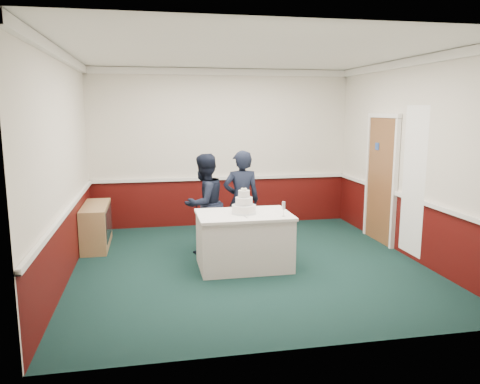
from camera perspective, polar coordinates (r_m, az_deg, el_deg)
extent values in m
plane|color=#112B25|center=(6.94, 1.07, -8.79)|extent=(5.00, 5.00, 0.00)
cube|color=silver|center=(9.04, -2.19, 5.34)|extent=(5.00, 0.05, 3.00)
cube|color=silver|center=(6.56, -20.56, 2.91)|extent=(0.05, 5.00, 3.00)
cube|color=silver|center=(7.53, 19.90, 3.80)|extent=(0.05, 5.00, 3.00)
cube|color=white|center=(6.61, 1.16, 16.41)|extent=(5.00, 5.00, 0.05)
cube|color=#420A08|center=(9.19, -2.15, -1.20)|extent=(5.00, 0.02, 0.90)
cube|color=white|center=(9.10, -2.16, 1.69)|extent=(4.98, 0.05, 0.06)
cube|color=white|center=(9.02, -2.24, 14.42)|extent=(5.00, 0.08, 0.12)
cube|color=olive|center=(8.27, 16.84, 1.33)|extent=(0.05, 0.90, 2.10)
cube|color=#234799|center=(8.33, 16.37, 5.36)|extent=(0.01, 0.12, 0.12)
cube|color=white|center=(7.33, 20.39, 1.24)|extent=(0.02, 0.60, 2.20)
cube|color=#A47F4F|center=(8.08, -17.12, -3.95)|extent=(0.40, 1.20, 0.70)
cube|color=black|center=(8.05, -15.69, -3.57)|extent=(0.01, 1.00, 0.50)
cube|color=white|center=(6.72, 0.47, -6.03)|extent=(1.28, 0.88, 0.76)
cube|color=white|center=(6.62, 0.48, -2.79)|extent=(1.32, 0.92, 0.04)
cylinder|color=white|center=(6.61, 0.48, -2.11)|extent=(0.34, 0.34, 0.12)
cylinder|color=silver|center=(6.62, 0.48, -2.51)|extent=(0.35, 0.35, 0.03)
cylinder|color=white|center=(6.58, 0.48, -1.14)|extent=(0.24, 0.24, 0.11)
cylinder|color=silver|center=(6.59, 0.48, -1.50)|extent=(0.25, 0.25, 0.02)
cylinder|color=white|center=(6.56, 0.48, -0.24)|extent=(0.16, 0.16, 0.10)
cylinder|color=silver|center=(6.57, 0.48, -0.57)|extent=(0.17, 0.17, 0.02)
sphere|color=#EDE5C9|center=(6.55, 0.48, 0.34)|extent=(0.03, 0.03, 0.03)
sphere|color=#EDE5C9|center=(6.57, 0.70, 0.37)|extent=(0.03, 0.03, 0.03)
sphere|color=#EDE5C9|center=(6.57, 0.27, 0.37)|extent=(0.03, 0.03, 0.03)
sphere|color=#EDE5C9|center=(6.53, 0.68, 0.31)|extent=(0.03, 0.03, 0.03)
sphere|color=#EDE5C9|center=(6.54, 0.28, 0.32)|extent=(0.03, 0.03, 0.03)
cube|color=silver|center=(6.42, 0.57, -3.00)|extent=(0.05, 0.22, 0.00)
cylinder|color=silver|center=(6.47, 5.32, -2.93)|extent=(0.05, 0.05, 0.01)
cylinder|color=silver|center=(6.46, 5.33, -2.53)|extent=(0.01, 0.01, 0.09)
cylinder|color=silver|center=(6.44, 5.34, -1.66)|extent=(0.04, 0.04, 0.11)
imported|color=black|center=(7.36, -4.37, -1.40)|extent=(0.97, 0.94, 1.57)
imported|color=black|center=(7.45, 0.18, -1.06)|extent=(0.59, 0.39, 1.61)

